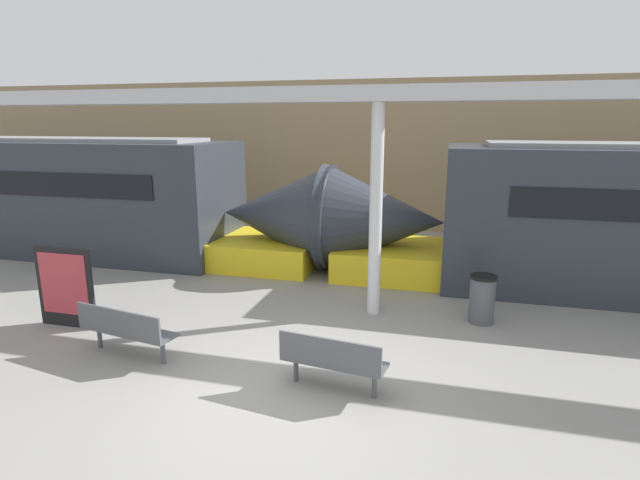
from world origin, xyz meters
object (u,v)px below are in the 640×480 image
Objects in this scene: support_column_near at (376,212)px; trash_bin at (482,299)px; bench_near at (332,359)px; train_right at (30,196)px; bench_far at (124,328)px; poster_board at (65,287)px.

trash_bin is at bearing 0.76° from support_column_near.
bench_near is 0.38× the size of support_column_near.
trash_bin reaches higher than bench_near.
support_column_near is (-2.00, -0.03, 1.53)m from trash_bin.
bench_near is at bearing -124.24° from trash_bin.
train_right is 9.06m from bench_far.
bench_near and bench_far have the same top height.
support_column_near is (3.47, 2.88, 1.48)m from bench_far.
train_right is 11.96m from bench_near.
bench_near is 3.37m from bench_far.
support_column_near is (5.24, 2.06, 1.24)m from poster_board.
train_right is at bearing 151.72° from bench_far.
bench_far is at bearing -140.34° from support_column_near.
bench_near is 1.02× the size of poster_board.
bench_near is 1.65× the size of trash_bin.
poster_board reaches higher than bench_near.
train_right is 12.85m from trash_bin.
bench_near is (10.42, -5.77, -1.02)m from train_right.
trash_bin is 0.61× the size of poster_board.
bench_far is at bearing -152.04° from trash_bin.
train_right is at bearing 167.92° from trash_bin.
support_column_near is at bearing 21.42° from poster_board.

